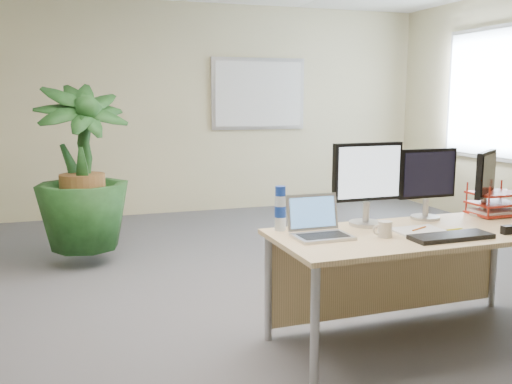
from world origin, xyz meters
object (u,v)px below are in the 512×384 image
object	(u,v)px
monitor_right	(427,179)
laptop	(318,226)
floor_plant	(82,183)
desk	(412,251)
monitor_left	(367,178)

from	to	relation	value
monitor_right	laptop	size ratio (longest dim) A/B	1.42
floor_plant	laptop	world-z (taller)	floor_plant
desk	floor_plant	world-z (taller)	floor_plant
desk	monitor_left	bearing A→B (deg)	147.79
desk	monitor_left	xyz separation A→B (m)	(-0.24, 0.15, 0.45)
monitor_left	laptop	world-z (taller)	monitor_left
floor_plant	laptop	size ratio (longest dim) A/B	4.53
monitor_right	laptop	bearing A→B (deg)	-166.93
monitor_left	monitor_right	size ratio (longest dim) A/B	1.12
monitor_left	laptop	bearing A→B (deg)	-158.21
desk	monitor_left	size ratio (longest dim) A/B	3.55
laptop	desk	bearing A→B (deg)	0.82
monitor_left	laptop	xyz separation A→B (m)	(-0.41, -0.16, -0.24)
monitor_left	monitor_right	bearing A→B (deg)	4.97
floor_plant	monitor_left	bearing A→B (deg)	-52.24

